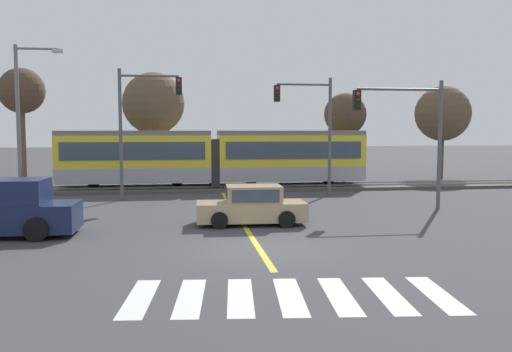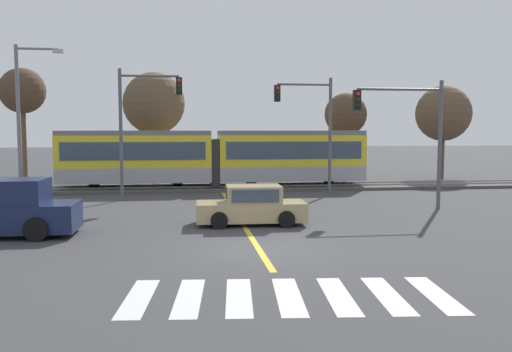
{
  "view_description": "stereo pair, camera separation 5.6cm",
  "coord_description": "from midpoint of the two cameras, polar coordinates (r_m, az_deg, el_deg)",
  "views": [
    {
      "loc": [
        -2.33,
        -16.28,
        3.68
      ],
      "look_at": [
        0.94,
        7.63,
        1.6
      ],
      "focal_mm": 38.0,
      "sensor_mm": 36.0,
      "label": 1
    },
    {
      "loc": [
        -2.28,
        -16.29,
        3.68
      ],
      "look_at": [
        0.94,
        7.63,
        1.6
      ],
      "focal_mm": 38.0,
      "sensor_mm": 36.0,
      "label": 2
    }
  ],
  "objects": [
    {
      "name": "ground_plane",
      "position": [
        16.85,
        0.25,
        -7.68
      ],
      "size": [
        200.0,
        200.0,
        0.0
      ],
      "primitive_type": "plane",
      "color": "#3D3D3F"
    },
    {
      "name": "track_bed",
      "position": [
        33.5,
        -3.81,
        -1.24
      ],
      "size": [
        120.0,
        4.0,
        0.18
      ],
      "primitive_type": "cube",
      "color": "#4C4742",
      "rests_on": "ground"
    },
    {
      "name": "rail_near",
      "position": [
        32.78,
        -3.73,
        -1.13
      ],
      "size": [
        120.0,
        0.08,
        0.1
      ],
      "primitive_type": "cube",
      "color": "#939399",
      "rests_on": "track_bed"
    },
    {
      "name": "rail_far",
      "position": [
        34.2,
        -3.9,
        -0.88
      ],
      "size": [
        120.0,
        0.08,
        0.1
      ],
      "primitive_type": "cube",
      "color": "#939399",
      "rests_on": "track_bed"
    },
    {
      "name": "light_rail_tram",
      "position": [
        33.32,
        -4.47,
        2.1
      ],
      "size": [
        18.5,
        2.64,
        3.43
      ],
      "color": "#9E9EA3",
      "rests_on": "track_bed"
    },
    {
      "name": "crosswalk_stripe_0",
      "position": [
        12.39,
        -12.27,
        -12.44
      ],
      "size": [
        0.82,
        2.84,
        0.01
      ],
      "primitive_type": "cube",
      "rotation": [
        0.0,
        0.0,
        -0.09
      ],
      "color": "silver",
      "rests_on": "ground"
    },
    {
      "name": "crosswalk_stripe_1",
      "position": [
        12.26,
        -7.08,
        -12.56
      ],
      "size": [
        0.82,
        2.84,
        0.01
      ],
      "primitive_type": "cube",
      "rotation": [
        0.0,
        0.0,
        -0.09
      ],
      "color": "silver",
      "rests_on": "ground"
    },
    {
      "name": "crosswalk_stripe_2",
      "position": [
        12.22,
        -1.8,
        -12.58
      ],
      "size": [
        0.82,
        2.84,
        0.01
      ],
      "primitive_type": "cube",
      "rotation": [
        0.0,
        0.0,
        -0.09
      ],
      "color": "silver",
      "rests_on": "ground"
    },
    {
      "name": "crosswalk_stripe_3",
      "position": [
        12.28,
        3.46,
        -12.5
      ],
      "size": [
        0.82,
        2.84,
        0.01
      ],
      "primitive_type": "cube",
      "rotation": [
        0.0,
        0.0,
        -0.09
      ],
      "color": "silver",
      "rests_on": "ground"
    },
    {
      "name": "crosswalk_stripe_4",
      "position": [
        12.43,
        8.63,
        -12.32
      ],
      "size": [
        0.82,
        2.84,
        0.01
      ],
      "primitive_type": "cube",
      "rotation": [
        0.0,
        0.0,
        -0.09
      ],
      "color": "silver",
      "rests_on": "ground"
    },
    {
      "name": "crosswalk_stripe_5",
      "position": [
        12.68,
        13.63,
        -12.06
      ],
      "size": [
        0.82,
        2.84,
        0.01
      ],
      "primitive_type": "cube",
      "rotation": [
        0.0,
        0.0,
        -0.09
      ],
      "color": "silver",
      "rests_on": "ground"
    },
    {
      "name": "crosswalk_stripe_6",
      "position": [
        13.02,
        18.38,
        -11.72
      ],
      "size": [
        0.82,
        2.84,
        0.01
      ],
      "primitive_type": "cube",
      "rotation": [
        0.0,
        0.0,
        -0.09
      ],
      "color": "silver",
      "rests_on": "ground"
    },
    {
      "name": "lane_centre_line",
      "position": [
        22.78,
        -1.9,
        -4.37
      ],
      "size": [
        0.2,
        17.75,
        0.01
      ],
      "primitive_type": "cube",
      "color": "gold",
      "rests_on": "ground"
    },
    {
      "name": "sedan_crossing",
      "position": [
        21.01,
        -0.54,
        -3.23
      ],
      "size": [
        4.26,
        2.03,
        1.52
      ],
      "color": "tan",
      "rests_on": "ground"
    },
    {
      "name": "pickup_truck",
      "position": [
        20.57,
        -25.39,
        -3.48
      ],
      "size": [
        5.43,
        2.3,
        1.98
      ],
      "color": "#192347",
      "rests_on": "ground"
    },
    {
      "name": "traffic_light_far_left",
      "position": [
        28.72,
        -12.17,
        6.34
      ],
      "size": [
        3.25,
        0.38,
        6.78
      ],
      "color": "#515459",
      "rests_on": "ground"
    },
    {
      "name": "traffic_light_far_right",
      "position": [
        30.28,
        5.88,
        6.03
      ],
      "size": [
        3.25,
        0.38,
        6.53
      ],
      "color": "#515459",
      "rests_on": "ground"
    },
    {
      "name": "traffic_light_mid_right",
      "position": [
        25.79,
        15.86,
        5.34
      ],
      "size": [
        4.25,
        0.38,
        5.92
      ],
      "color": "#515459",
      "rests_on": "ground"
    },
    {
      "name": "street_lamp_west",
      "position": [
        31.37,
        -23.38,
        6.33
      ],
      "size": [
        2.52,
        0.28,
        8.12
      ],
      "color": "slate",
      "rests_on": "ground"
    },
    {
      "name": "bare_tree_far_west",
      "position": [
        40.03,
        -23.48,
        8.15
      ],
      "size": [
        3.05,
        3.05,
        7.8
      ],
      "color": "brown",
      "rests_on": "ground"
    },
    {
      "name": "bare_tree_west",
      "position": [
        36.93,
        -10.79,
        7.49
      ],
      "size": [
        4.12,
        4.12,
        7.47
      ],
      "color": "brown",
      "rests_on": "ground"
    },
    {
      "name": "bare_tree_east",
      "position": [
        38.53,
        9.33,
        6.37
      ],
      "size": [
        2.95,
        2.95,
        6.21
      ],
      "color": "brown",
      "rests_on": "ground"
    },
    {
      "name": "bare_tree_far_east",
      "position": [
        42.91,
        19.02,
        6.22
      ],
      "size": [
        4.09,
        4.09,
        6.92
      ],
      "color": "brown",
      "rests_on": "ground"
    }
  ]
}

